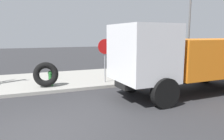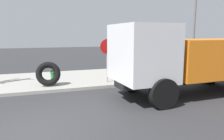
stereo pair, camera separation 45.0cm
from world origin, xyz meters
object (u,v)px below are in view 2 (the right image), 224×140
object	(u,v)px
fire_hydrant	(53,77)
street_light_pole	(194,33)
loose_tire	(48,74)
stop_sign	(107,52)
dump_truck_orange	(189,58)

from	to	relation	value
fire_hydrant	street_light_pole	size ratio (longest dim) A/B	0.14
fire_hydrant	loose_tire	world-z (taller)	loose_tire
fire_hydrant	stop_sign	world-z (taller)	stop_sign
fire_hydrant	dump_truck_orange	world-z (taller)	dump_truck_orange
fire_hydrant	dump_truck_orange	bearing A→B (deg)	-29.88
street_light_pole	dump_truck_orange	bearing A→B (deg)	-131.39
fire_hydrant	loose_tire	xyz separation A→B (m)	(-0.23, -0.15, 0.20)
stop_sign	street_light_pole	size ratio (longest dim) A/B	0.44
street_light_pole	stop_sign	bearing A→B (deg)	-177.78
loose_tire	dump_truck_orange	distance (m)	6.51
street_light_pole	fire_hydrant	bearing A→B (deg)	179.64
loose_tire	street_light_pole	bearing A→B (deg)	0.68
loose_tire	stop_sign	distance (m)	3.10
dump_truck_orange	loose_tire	bearing A→B (deg)	152.34
fire_hydrant	stop_sign	bearing A→B (deg)	-5.58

